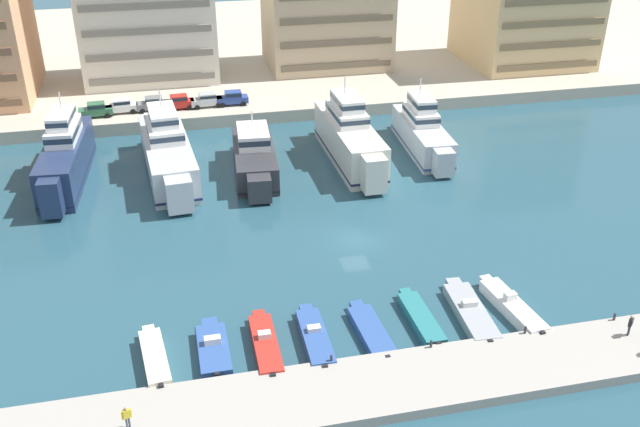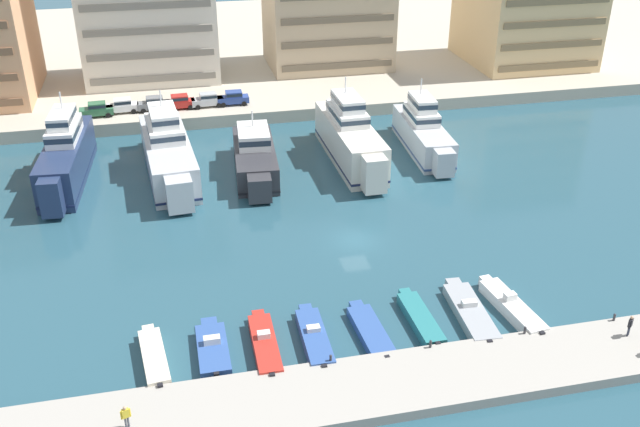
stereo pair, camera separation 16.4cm
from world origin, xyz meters
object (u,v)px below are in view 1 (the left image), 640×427
at_px(motorboat_blue_center, 371,332).
at_px(pedestrian_mid_deck, 127,415).
at_px(yacht_charcoal_mid_left, 255,157).
at_px(motorboat_white_right, 512,307).
at_px(car_white_left, 121,106).
at_px(car_green_far_left, 96,109).
at_px(car_red_center_left, 178,102).
at_px(car_silver_center, 207,99).
at_px(car_blue_center_right, 232,98).
at_px(motorboat_grey_mid_right, 470,312).
at_px(yacht_navy_far_left, 65,157).
at_px(motorboat_blue_left, 213,349).
at_px(yacht_silver_center, 423,132).
at_px(pedestrian_far_side, 631,324).
at_px(motorboat_red_mid_left, 265,345).
at_px(yacht_ivory_center_left, 350,138).
at_px(motorboat_teal_center_right, 420,319).
at_px(motorboat_blue_center_left, 315,338).
at_px(yacht_silver_left, 168,152).
at_px(motorboat_cream_far_left, 155,359).
at_px(car_grey_mid_left, 153,103).

xyz_separation_m(motorboat_blue_center, pedestrian_mid_deck, (-17.33, -6.40, 1.41)).
height_order(yacht_charcoal_mid_left, motorboat_white_right, yacht_charcoal_mid_left).
relative_size(motorboat_white_right, car_white_left, 1.96).
bearing_deg(car_green_far_left, motorboat_white_right, -55.21).
relative_size(car_green_far_left, car_red_center_left, 1.00).
distance_m(yacht_charcoal_mid_left, car_silver_center, 18.57).
distance_m(motorboat_white_right, car_blue_center_right, 51.06).
xyz_separation_m(motorboat_grey_mid_right, pedestrian_mid_deck, (-25.44, -6.97, 1.33)).
relative_size(yacht_navy_far_left, car_green_far_left, 4.53).
bearing_deg(motorboat_blue_left, yacht_silver_center, 49.57).
bearing_deg(motorboat_blue_left, motorboat_blue_center, -2.36).
xyz_separation_m(car_green_far_left, car_silver_center, (13.84, 0.72, 0.00)).
bearing_deg(pedestrian_far_side, motorboat_grey_mid_right, 150.21).
relative_size(motorboat_red_mid_left, car_white_left, 1.83).
xyz_separation_m(motorboat_red_mid_left, motorboat_grey_mid_right, (16.00, 0.58, -0.05)).
bearing_deg(motorboat_blue_center, car_white_left, 110.80).
bearing_deg(pedestrian_mid_deck, pedestrian_far_side, 2.23).
height_order(yacht_navy_far_left, yacht_silver_center, yacht_navy_far_left).
xyz_separation_m(yacht_navy_far_left, yacht_charcoal_mid_left, (19.81, -2.45, -0.90)).
relative_size(yacht_charcoal_mid_left, yacht_ivory_center_left, 0.83).
xyz_separation_m(motorboat_blue_left, motorboat_white_right, (23.06, -0.03, 0.07)).
distance_m(motorboat_blue_center, motorboat_teal_center_right, 4.15).
bearing_deg(motorboat_blue_center_left, motorboat_white_right, 1.43).
height_order(yacht_silver_left, motorboat_blue_left, yacht_silver_left).
bearing_deg(motorboat_white_right, motorboat_grey_mid_right, 177.75).
bearing_deg(motorboat_blue_left, yacht_ivory_center_left, 59.49).
height_order(motorboat_cream_far_left, car_red_center_left, car_red_center_left).
height_order(yacht_charcoal_mid_left, car_red_center_left, yacht_charcoal_mid_left).
distance_m(yacht_silver_left, car_red_center_left, 16.49).
height_order(motorboat_cream_far_left, motorboat_blue_left, motorboat_blue_left).
bearing_deg(motorboat_cream_far_left, motorboat_blue_left, 4.25).
bearing_deg(car_silver_center, motorboat_cream_far_left, -99.16).
bearing_deg(car_white_left, car_blue_center_right, -0.08).
xyz_separation_m(motorboat_red_mid_left, car_blue_center_right, (3.40, 48.89, 2.10)).
distance_m(motorboat_blue_center_left, car_silver_center, 48.99).
bearing_deg(car_blue_center_right, yacht_navy_far_left, -141.08).
height_order(motorboat_blue_center_left, car_red_center_left, car_red_center_left).
bearing_deg(car_grey_mid_left, motorboat_blue_center_left, -78.01).
bearing_deg(car_grey_mid_left, yacht_navy_far_left, -120.84).
bearing_deg(yacht_ivory_center_left, motorboat_red_mid_left, -114.89).
bearing_deg(motorboat_blue_center, motorboat_grey_mid_right, 4.06).
relative_size(yacht_silver_center, car_green_far_left, 3.99).
relative_size(motorboat_white_right, car_silver_center, 1.97).
xyz_separation_m(motorboat_cream_far_left, motorboat_blue_center, (15.66, -0.17, -0.16)).
xyz_separation_m(motorboat_white_right, pedestrian_far_side, (6.40, -5.47, 1.30)).
relative_size(motorboat_teal_center_right, pedestrian_far_side, 4.33).
relative_size(motorboat_blue_center, car_white_left, 1.75).
xyz_separation_m(car_red_center_left, pedestrian_far_side, (29.35, -53.85, -0.79)).
distance_m(yacht_charcoal_mid_left, car_green_far_left, 24.70).
relative_size(car_grey_mid_left, car_red_center_left, 0.98).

